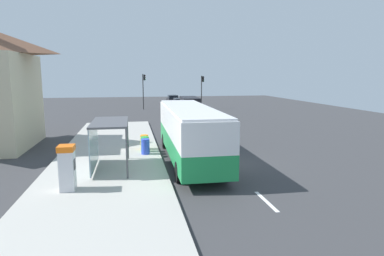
{
  "coord_description": "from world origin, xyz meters",
  "views": [
    {
      "loc": [
        -4.99,
        -17.91,
        5.03
      ],
      "look_at": [
        -1.0,
        3.71,
        1.5
      ],
      "focal_mm": 30.94,
      "sensor_mm": 36.0,
      "label": 1
    }
  ],
  "objects_px": {
    "traffic_light_near_side": "(202,87)",
    "bus": "(189,131)",
    "recycling_bin_blue": "(145,147)",
    "ticket_machine": "(67,167)",
    "traffic_light_far_side": "(144,86)",
    "recycling_bin_green": "(145,144)",
    "recycling_bin_orange": "(144,142)",
    "sedan_near": "(179,103)",
    "white_van": "(190,105)",
    "sedan_far": "(173,99)",
    "bus_shelter": "(104,133)"
  },
  "relations": [
    {
      "from": "recycling_bin_green",
      "to": "bus_shelter",
      "type": "height_order",
      "value": "bus_shelter"
    },
    {
      "from": "sedan_far",
      "to": "recycling_bin_green",
      "type": "distance_m",
      "value": 37.93
    },
    {
      "from": "sedan_far",
      "to": "traffic_light_near_side",
      "type": "height_order",
      "value": "traffic_light_near_side"
    },
    {
      "from": "bus",
      "to": "ticket_machine",
      "type": "xyz_separation_m",
      "value": [
        -6.01,
        -4.39,
        -0.67
      ]
    },
    {
      "from": "bus",
      "to": "bus_shelter",
      "type": "bearing_deg",
      "value": -164.16
    },
    {
      "from": "ticket_machine",
      "to": "bus_shelter",
      "type": "xyz_separation_m",
      "value": [
        1.31,
        3.06,
        0.93
      ]
    },
    {
      "from": "sedan_far",
      "to": "traffic_light_near_side",
      "type": "xyz_separation_m",
      "value": [
        3.2,
        -9.78,
        2.49
      ]
    },
    {
      "from": "white_van",
      "to": "sedan_near",
      "type": "relative_size",
      "value": 1.19
    },
    {
      "from": "recycling_bin_green",
      "to": "traffic_light_far_side",
      "type": "distance_m",
      "value": 28.54
    },
    {
      "from": "sedan_near",
      "to": "ticket_machine",
      "type": "xyz_separation_m",
      "value": [
        -10.03,
        -35.85,
        0.38
      ]
    },
    {
      "from": "bus",
      "to": "recycling_bin_blue",
      "type": "xyz_separation_m",
      "value": [
        -2.49,
        1.57,
        -1.19
      ]
    },
    {
      "from": "recycling_bin_orange",
      "to": "bus_shelter",
      "type": "xyz_separation_m",
      "value": [
        -2.21,
        -4.3,
        1.44
      ]
    },
    {
      "from": "traffic_light_far_side",
      "to": "recycling_bin_blue",
      "type": "bearing_deg",
      "value": -92.16
    },
    {
      "from": "sedan_far",
      "to": "recycling_bin_green",
      "type": "bearing_deg",
      "value": -99.87
    },
    {
      "from": "ticket_machine",
      "to": "recycling_bin_blue",
      "type": "distance_m",
      "value": 6.94
    },
    {
      "from": "sedan_far",
      "to": "recycling_bin_green",
      "type": "xyz_separation_m",
      "value": [
        -6.5,
        -37.37,
        -0.14
      ]
    },
    {
      "from": "bus",
      "to": "traffic_light_near_side",
      "type": "height_order",
      "value": "traffic_light_near_side"
    },
    {
      "from": "bus",
      "to": "traffic_light_far_side",
      "type": "height_order",
      "value": "traffic_light_far_side"
    },
    {
      "from": "traffic_light_near_side",
      "to": "bus",
      "type": "bearing_deg",
      "value": -103.58
    },
    {
      "from": "sedan_near",
      "to": "recycling_bin_blue",
      "type": "relative_size",
      "value": 4.69
    },
    {
      "from": "white_van",
      "to": "bus",
      "type": "bearing_deg",
      "value": -100.14
    },
    {
      "from": "recycling_bin_orange",
      "to": "traffic_light_near_side",
      "type": "bearing_deg",
      "value": 70.16
    },
    {
      "from": "recycling_bin_blue",
      "to": "traffic_light_near_side",
      "type": "distance_m",
      "value": 30.02
    },
    {
      "from": "traffic_light_far_side",
      "to": "white_van",
      "type": "bearing_deg",
      "value": -58.89
    },
    {
      "from": "bus",
      "to": "recycling_bin_green",
      "type": "height_order",
      "value": "bus"
    },
    {
      "from": "traffic_light_near_side",
      "to": "bus_shelter",
      "type": "height_order",
      "value": "traffic_light_near_side"
    },
    {
      "from": "ticket_machine",
      "to": "traffic_light_far_side",
      "type": "height_order",
      "value": "traffic_light_far_side"
    },
    {
      "from": "sedan_far",
      "to": "traffic_light_far_side",
      "type": "xyz_separation_m",
      "value": [
        -5.4,
        -8.98,
        2.64
      ]
    },
    {
      "from": "white_van",
      "to": "traffic_light_near_side",
      "type": "bearing_deg",
      "value": 67.54
    },
    {
      "from": "recycling_bin_blue",
      "to": "traffic_light_near_side",
      "type": "xyz_separation_m",
      "value": [
        9.7,
        28.29,
        2.62
      ]
    },
    {
      "from": "recycling_bin_green",
      "to": "traffic_light_far_side",
      "type": "xyz_separation_m",
      "value": [
        1.1,
        28.39,
        2.77
      ]
    },
    {
      "from": "white_van",
      "to": "sedan_far",
      "type": "relative_size",
      "value": 1.2
    },
    {
      "from": "white_van",
      "to": "recycling_bin_green",
      "type": "xyz_separation_m",
      "value": [
        -6.4,
        -19.6,
        -0.69
      ]
    },
    {
      "from": "white_van",
      "to": "recycling_bin_orange",
      "type": "xyz_separation_m",
      "value": [
        -6.4,
        -18.9,
        -0.69
      ]
    },
    {
      "from": "bus",
      "to": "traffic_light_far_side",
      "type": "bearing_deg",
      "value": 92.6
    },
    {
      "from": "traffic_light_near_side",
      "to": "traffic_light_far_side",
      "type": "bearing_deg",
      "value": 174.69
    },
    {
      "from": "white_van",
      "to": "ticket_machine",
      "type": "relative_size",
      "value": 2.73
    },
    {
      "from": "traffic_light_near_side",
      "to": "white_van",
      "type": "bearing_deg",
      "value": -112.46
    },
    {
      "from": "recycling_bin_green",
      "to": "recycling_bin_orange",
      "type": "distance_m",
      "value": 0.7
    },
    {
      "from": "bus",
      "to": "sedan_far",
      "type": "relative_size",
      "value": 2.51
    },
    {
      "from": "recycling_bin_green",
      "to": "recycling_bin_orange",
      "type": "height_order",
      "value": "same"
    },
    {
      "from": "sedan_near",
      "to": "ticket_machine",
      "type": "bearing_deg",
      "value": -105.63
    },
    {
      "from": "white_van",
      "to": "traffic_light_far_side",
      "type": "xyz_separation_m",
      "value": [
        -5.3,
        8.79,
        2.08
      ]
    },
    {
      "from": "white_van",
      "to": "sedan_far",
      "type": "distance_m",
      "value": 17.78
    },
    {
      "from": "sedan_far",
      "to": "traffic_light_far_side",
      "type": "bearing_deg",
      "value": -121.02
    },
    {
      "from": "sedan_near",
      "to": "recycling_bin_green",
      "type": "height_order",
      "value": "sedan_near"
    },
    {
      "from": "ticket_machine",
      "to": "recycling_bin_green",
      "type": "distance_m",
      "value": 7.55
    },
    {
      "from": "sedan_near",
      "to": "ticket_machine",
      "type": "distance_m",
      "value": 37.23
    },
    {
      "from": "recycling_bin_green",
      "to": "white_van",
      "type": "bearing_deg",
      "value": 71.92
    },
    {
      "from": "white_van",
      "to": "ticket_machine",
      "type": "height_order",
      "value": "white_van"
    }
  ]
}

